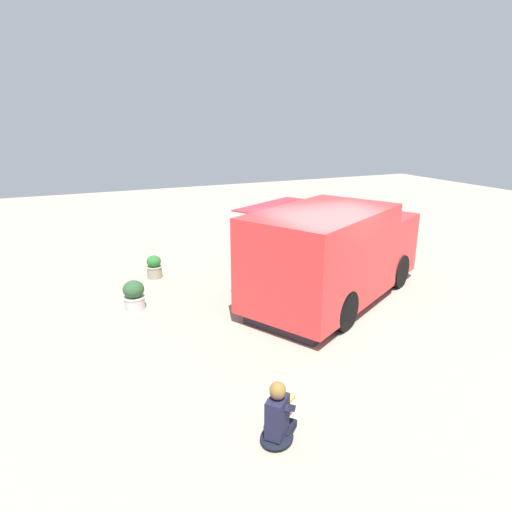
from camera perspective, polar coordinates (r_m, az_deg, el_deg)
ground_plane at (r=9.94m, az=9.85°, el=-7.49°), size 40.00×40.00×0.00m
food_truck at (r=10.39m, az=10.16°, el=0.01°), size 4.30×5.59×2.27m
person_customer at (r=6.20m, az=2.90°, el=-20.18°), size 0.70×0.77×0.90m
planter_flowering_near at (r=10.31m, az=-15.61°, el=-4.89°), size 0.48×0.48×0.68m
planter_flowering_far at (r=14.68m, az=11.83°, el=2.24°), size 0.53×0.53×0.79m
planter_flowering_side at (r=12.19m, az=-13.12°, el=-1.39°), size 0.43×0.43×0.63m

